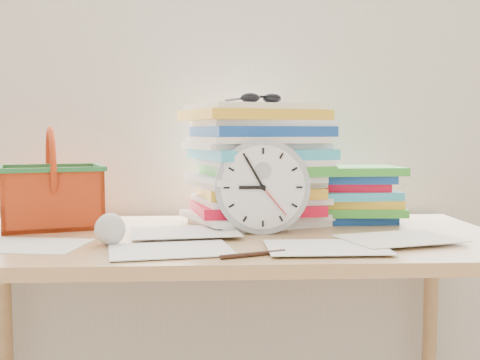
{
  "coord_description": "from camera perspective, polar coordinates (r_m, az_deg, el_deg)",
  "views": [
    {
      "loc": [
        -0.03,
        0.1,
        1.01
      ],
      "look_at": [
        0.04,
        1.6,
        0.89
      ],
      "focal_mm": 45.0,
      "sensor_mm": 36.0,
      "label": 1
    }
  ],
  "objects": [
    {
      "name": "basket",
      "position": [
        1.7,
        -17.47,
        0.15
      ],
      "size": [
        0.32,
        0.28,
        0.27
      ],
      "primitive_type": null,
      "rotation": [
        0.0,
        0.0,
        0.32
      ],
      "color": "#D34214",
      "rests_on": "desk"
    },
    {
      "name": "pen",
      "position": [
        1.25,
        1.27,
        -7.05
      ],
      "size": [
        0.14,
        0.06,
        0.01
      ],
      "primitive_type": "cylinder",
      "rotation": [
        0.0,
        1.57,
        0.38
      ],
      "color": "black",
      "rests_on": "desk"
    },
    {
      "name": "scattered_papers",
      "position": [
        1.52,
        -1.61,
        -4.98
      ],
      "size": [
        1.26,
        0.42,
        0.02
      ],
      "primitive_type": null,
      "color": "white",
      "rests_on": "desk"
    },
    {
      "name": "paper_stack",
      "position": [
        1.68,
        1.8,
        1.47
      ],
      "size": [
        0.45,
        0.4,
        0.33
      ],
      "primitive_type": null,
      "rotation": [
        0.0,
        0.0,
        0.29
      ],
      "color": "white",
      "rests_on": "desk"
    },
    {
      "name": "curtain",
      "position": [
        1.9,
        -1.9,
        13.42
      ],
      "size": [
        2.4,
        0.01,
        2.5
      ],
      "primitive_type": "cube",
      "color": "silver",
      "rests_on": "room_shell"
    },
    {
      "name": "sunglasses",
      "position": [
        1.63,
        2.02,
        7.79
      ],
      "size": [
        0.17,
        0.15,
        0.03
      ],
      "primitive_type": null,
      "rotation": [
        0.0,
        0.0,
        0.38
      ],
      "color": "black",
      "rests_on": "paper_stack"
    },
    {
      "name": "book_stack",
      "position": [
        1.76,
        10.89,
        -1.32
      ],
      "size": [
        0.27,
        0.21,
        0.16
      ],
      "primitive_type": null,
      "rotation": [
        0.0,
        0.0,
        0.01
      ],
      "color": "white",
      "rests_on": "desk"
    },
    {
      "name": "desk",
      "position": [
        1.53,
        -1.6,
        -7.96
      ],
      "size": [
        1.4,
        0.7,
        0.75
      ],
      "color": "tan",
      "rests_on": "ground"
    },
    {
      "name": "clock",
      "position": [
        1.52,
        2.11,
        -0.61
      ],
      "size": [
        0.24,
        0.05,
        0.24
      ],
      "primitive_type": "cylinder",
      "rotation": [
        1.57,
        0.0,
        0.0
      ],
      "color": "#A2A7AC",
      "rests_on": "desk"
    },
    {
      "name": "crumpled_ball",
      "position": [
        1.41,
        -12.24,
        -4.54
      ],
      "size": [
        0.07,
        0.07,
        0.07
      ],
      "primitive_type": "sphere",
      "color": "silver",
      "rests_on": "desk"
    }
  ]
}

